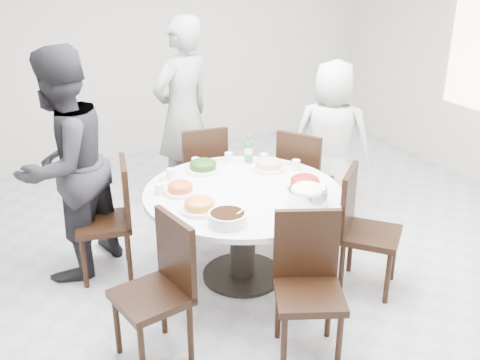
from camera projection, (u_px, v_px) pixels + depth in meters
name	position (u px, v px, depth m)	size (l,w,h in m)	color
floor	(253.00, 261.00, 4.72)	(6.00, 6.00, 0.01)	#B0B0B5
wall_back	(143.00, 40.00, 6.68)	(6.00, 0.01, 2.80)	beige
dining_table	(243.00, 235.00, 4.37)	(1.50, 1.50, 0.75)	white
chair_ne	(306.00, 177.00, 5.17)	(0.42, 0.42, 0.95)	black
chair_n	(200.00, 172.00, 5.31)	(0.42, 0.42, 0.95)	black
chair_nw	(103.00, 221.00, 4.38)	(0.42, 0.42, 0.95)	black
chair_sw	(151.00, 294.00, 3.46)	(0.42, 0.42, 0.95)	black
chair_s	(309.00, 292.00, 3.48)	(0.42, 0.42, 0.95)	black
chair_se	(371.00, 232.00, 4.20)	(0.42, 0.42, 0.95)	black
diner_right	(331.00, 141.00, 5.26)	(0.74, 0.48, 1.52)	silver
diner_middle	(183.00, 114.00, 5.42)	(0.69, 0.45, 1.88)	black
diner_left	(64.00, 166.00, 4.27)	(0.88, 0.69, 1.82)	black
dish_greens	(203.00, 167.00, 4.58)	(0.28, 0.28, 0.07)	white
dish_pale	(269.00, 165.00, 4.61)	(0.27, 0.27, 0.07)	white
dish_orange	(180.00, 189.00, 4.17)	(0.24, 0.24, 0.06)	white
dish_redbrown	(305.00, 183.00, 4.27)	(0.28, 0.28, 0.07)	white
dish_tofu	(199.00, 206.00, 3.90)	(0.27, 0.27, 0.07)	white
rice_bowl	(308.00, 197.00, 3.97)	(0.28, 0.28, 0.12)	silver
soup_bowl	(227.00, 218.00, 3.72)	(0.26, 0.26, 0.08)	white
beverage_bottle	(249.00, 149.00, 4.73)	(0.07, 0.07, 0.24)	#2E7440
tea_cups	(209.00, 160.00, 4.70)	(0.07, 0.07, 0.08)	white
chopsticks	(207.00, 161.00, 4.77)	(0.24, 0.04, 0.01)	tan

